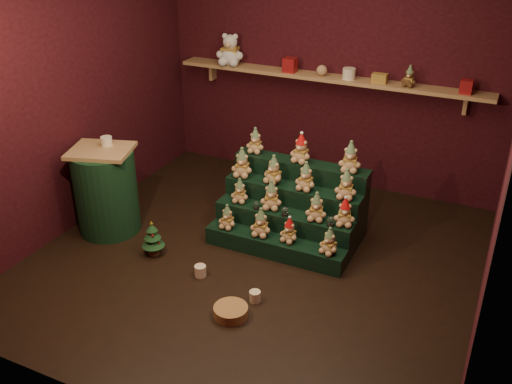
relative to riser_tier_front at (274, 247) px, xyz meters
The scene contains 40 objects.
ground 0.23m from the riser_tier_front, 129.96° to the right, with size 4.00×4.00×0.00m, color black.
back_wall 2.30m from the riser_tier_front, 94.02° to the left, with size 4.00×0.10×2.80m, color black.
front_wall 2.57m from the riser_tier_front, 93.44° to the right, with size 4.00×0.10×2.80m, color black.
left_wall 2.55m from the riser_tier_front, behind, with size 0.10×4.00×2.80m, color black.
back_shelf 2.10m from the riser_tier_front, 94.43° to the left, with size 3.60×0.26×0.24m.
riser_tier_front is the anchor object (origin of this frame).
riser_tier_midfront 0.24m from the riser_tier_front, 90.00° to the left, with size 1.40×0.22×0.36m, color black.
riser_tier_midback 0.48m from the riser_tier_front, 90.00° to the left, with size 1.40×0.22×0.54m, color black.
riser_tier_back 0.71m from the riser_tier_front, 90.00° to the left, with size 1.40×0.22×0.72m, color black.
teddy_0 0.54m from the riser_tier_front, behind, with size 0.18×0.16×0.25m, color tan, non-canonical shape.
teddy_1 0.27m from the riser_tier_front, behind, with size 0.20×0.18×0.28m, color tan, non-canonical shape.
teddy_2 0.26m from the riser_tier_front, ahead, with size 0.18×0.16×0.25m, color tan, non-canonical shape.
teddy_3 0.59m from the riser_tier_front, ahead, with size 0.18×0.17×0.26m, color tan, non-canonical shape.
teddy_4 0.66m from the riser_tier_front, 154.48° to the left, with size 0.18×0.16×0.25m, color tan, non-canonical shape.
teddy_5 0.50m from the riser_tier_front, 120.83° to the left, with size 0.21×0.19×0.29m, color tan, non-canonical shape.
teddy_6 0.57m from the riser_tier_front, 32.72° to the left, with size 0.20×0.18×0.28m, color tan, non-canonical shape.
teddy_7 0.76m from the riser_tier_front, 21.23° to the left, with size 0.20×0.18×0.27m, color tan, non-canonical shape.
teddy_8 0.93m from the riser_tier_front, 141.83° to the left, with size 0.22×0.19×0.30m, color tan, non-canonical shape.
teddy_9 0.76m from the riser_tier_front, 115.44° to the left, with size 0.21×0.19×0.29m, color tan, non-canonical shape.
teddy_10 0.74m from the riser_tier_front, 72.34° to the left, with size 0.20×0.18×0.28m, color tan, non-canonical shape.
teddy_11 0.91m from the riser_tier_front, 38.02° to the left, with size 0.21×0.19×0.29m, color tan, non-canonical shape.
teddy_12 1.14m from the riser_tier_front, 127.68° to the left, with size 0.19×0.17×0.26m, color tan, non-canonical shape.
teddy_13 1.01m from the riser_tier_front, 90.50° to the left, with size 0.21×0.19×0.30m, color tan, non-canonical shape.
teddy_14 1.13m from the riser_tier_front, 52.29° to the left, with size 0.21×0.19×0.30m, color tan, non-canonical shape.
snow_globe_a 0.44m from the riser_tier_front, 149.34° to the left, with size 0.06×0.06×0.08m.
snow_globe_b 0.36m from the riser_tier_front, 77.85° to the left, with size 0.07×0.07×0.09m.
snow_globe_c 0.61m from the riser_tier_front, 17.95° to the left, with size 0.07×0.07×0.10m.
side_table 1.80m from the riser_tier_front, behind, with size 0.71×0.65×0.90m.
table_ornament 1.95m from the riser_tier_front, behind, with size 0.11×0.11×0.09m, color beige.
mini_christmas_tree 1.17m from the riser_tier_front, 155.09° to the right, with size 0.22×0.22×0.37m.
mug_left 0.77m from the riser_tier_front, 127.34° to the right, with size 0.11×0.11×0.11m, color beige.
mug_right 0.75m from the riser_tier_front, 79.02° to the right, with size 0.10×0.10×0.10m, color beige.
wicker_basket 1.00m from the riser_tier_front, 87.28° to the right, with size 0.29×0.29×0.09m, color #9D673F.
white_bear 2.59m from the riser_tier_front, 128.30° to the left, with size 0.33×0.30×0.46m, color silver, non-canonical shape.
brown_bear 2.29m from the riser_tier_front, 65.18° to the left, with size 0.16×0.14×0.22m, color #52341B, non-canonical shape.
gift_tin_red_a 2.21m from the riser_tier_front, 108.56° to the left, with size 0.14×0.14×0.16m, color maroon.
gift_tin_cream 2.13m from the riser_tier_front, 85.75° to the left, with size 0.14×0.14×0.12m, color beige.
gift_tin_red_b 2.53m from the riser_tier_front, 51.37° to the left, with size 0.12×0.12×0.14m, color maroon.
shelf_plush_ball 2.14m from the riser_tier_front, 96.29° to the left, with size 0.12×0.12×0.12m, color tan.
scarf_gift_box 2.17m from the riser_tier_front, 74.61° to the left, with size 0.16×0.10×0.10m, color orange.
Camera 1 is at (1.96, -4.12, 3.04)m, focal length 40.00 mm.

